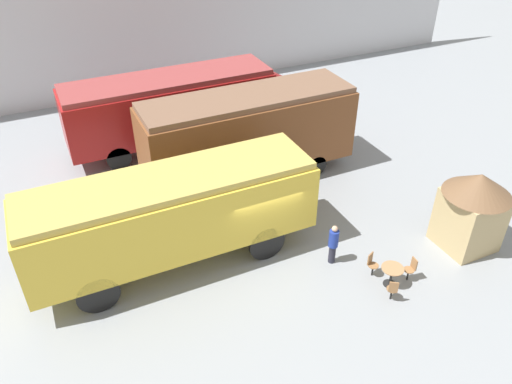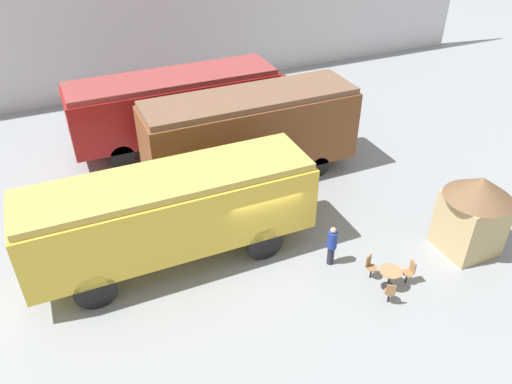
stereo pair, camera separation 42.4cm
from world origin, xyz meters
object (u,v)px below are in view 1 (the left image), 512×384
passenger_coach_vintage (172,211)px  visitor_person (333,243)px  streamlined_locomotive (186,102)px  passenger_coach_wooden (248,131)px  cafe_chair_0 (393,289)px  cafe_table_near (392,272)px  ticket_kiosk (473,207)px

passenger_coach_vintage → visitor_person: size_ratio=6.13×
streamlined_locomotive → passenger_coach_wooden: 4.41m
cafe_chair_0 → visitor_person: (-0.72, 2.38, 0.33)m
visitor_person → passenger_coach_vintage: bearing=153.8°
passenger_coach_wooden → cafe_chair_0: passenger_coach_wooden is taller
passenger_coach_wooden → cafe_chair_0: (0.97, -8.80, -1.68)m
cafe_table_near → streamlined_locomotive: bearing=102.5°
streamlined_locomotive → visitor_person: (1.59, -10.62, -1.21)m
streamlined_locomotive → passenger_coach_vintage: bearing=-111.5°
passenger_coach_wooden → ticket_kiosk: (5.11, -7.64, -0.52)m
cafe_table_near → cafe_chair_0: cafe_chair_0 is taller
ticket_kiosk → visitor_person: bearing=165.8°
cafe_table_near → ticket_kiosk: size_ratio=0.25×
cafe_table_near → visitor_person: visitor_person is taller
streamlined_locomotive → cafe_table_near: streamlined_locomotive is taller
cafe_chair_0 → passenger_coach_wooden: bearing=42.1°
cafe_table_near → passenger_coach_wooden: bearing=99.7°
passenger_coach_wooden → ticket_kiosk: 9.21m
visitor_person → passenger_coach_wooden: bearing=92.3°
ticket_kiosk → passenger_coach_wooden: bearing=123.7°
passenger_coach_wooden → passenger_coach_vintage: 6.11m
passenger_coach_vintage → cafe_chair_0: size_ratio=11.00×
passenger_coach_wooden → cafe_table_near: size_ratio=12.21×
visitor_person → ticket_kiosk: bearing=-14.2°
streamlined_locomotive → cafe_chair_0: size_ratio=13.49×
passenger_coach_wooden → ticket_kiosk: passenger_coach_wooden is taller
ticket_kiosk → cafe_chair_0: bearing=-164.4°
streamlined_locomotive → visitor_person: streamlined_locomotive is taller
passenger_coach_wooden → ticket_kiosk: bearing=-56.3°
streamlined_locomotive → cafe_table_near: 12.78m
cafe_table_near → ticket_kiosk: (3.70, 0.55, 1.13)m
streamlined_locomotive → passenger_coach_wooden: (1.34, -4.20, 0.14)m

